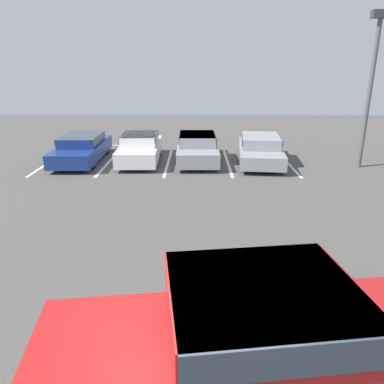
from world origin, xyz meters
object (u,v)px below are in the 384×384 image
(parked_sedan_b, at_px, (140,147))
(parked_sedan_c, at_px, (197,147))
(wheel_stop_curb, at_px, (111,147))
(parked_sedan_d, at_px, (260,148))
(pickup_truck, at_px, (284,352))
(parked_sedan_a, at_px, (82,147))
(light_post, at_px, (372,75))

(parked_sedan_b, height_order, parked_sedan_c, parked_sedan_b)
(wheel_stop_curb, bearing_deg, parked_sedan_d, -22.39)
(pickup_truck, xyz_separation_m, parked_sedan_a, (-6.32, 13.15, -0.29))
(parked_sedan_c, distance_m, light_post, 7.79)
(parked_sedan_c, bearing_deg, wheel_stop_curb, -122.71)
(parked_sedan_a, bearing_deg, pickup_truck, 24.84)
(pickup_truck, bearing_deg, parked_sedan_b, 97.95)
(parked_sedan_d, bearing_deg, wheel_stop_curb, -106.90)
(pickup_truck, relative_size, parked_sedan_a, 1.31)
(parked_sedan_c, bearing_deg, parked_sedan_a, -90.69)
(parked_sedan_b, distance_m, light_post, 10.22)
(parked_sedan_b, distance_m, parked_sedan_c, 2.61)
(pickup_truck, bearing_deg, parked_sedan_c, 86.95)
(light_post, bearing_deg, parked_sedan_d, 170.21)
(pickup_truck, distance_m, wheel_stop_curb, 17.02)
(pickup_truck, bearing_deg, parked_sedan_a, 108.15)
(pickup_truck, relative_size, light_post, 1.00)
(parked_sedan_a, height_order, parked_sedan_c, parked_sedan_c)
(pickup_truck, height_order, wheel_stop_curb, pickup_truck)
(parked_sedan_a, height_order, parked_sedan_d, parked_sedan_d)
(wheel_stop_curb, bearing_deg, parked_sedan_a, -103.35)
(light_post, relative_size, wheel_stop_curb, 3.32)
(parked_sedan_d, relative_size, light_post, 0.76)
(parked_sedan_c, bearing_deg, parked_sedan_b, -90.51)
(parked_sedan_c, height_order, light_post, light_post)
(pickup_truck, height_order, parked_sedan_c, pickup_truck)
(wheel_stop_curb, bearing_deg, parked_sedan_b, -55.21)
(parked_sedan_a, bearing_deg, wheel_stop_curb, 165.84)
(parked_sedan_c, xyz_separation_m, light_post, (7.06, -0.94, 3.16))
(parked_sedan_b, relative_size, parked_sedan_d, 0.92)
(parked_sedan_a, distance_m, parked_sedan_b, 2.68)
(parked_sedan_a, bearing_deg, parked_sedan_c, 89.41)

